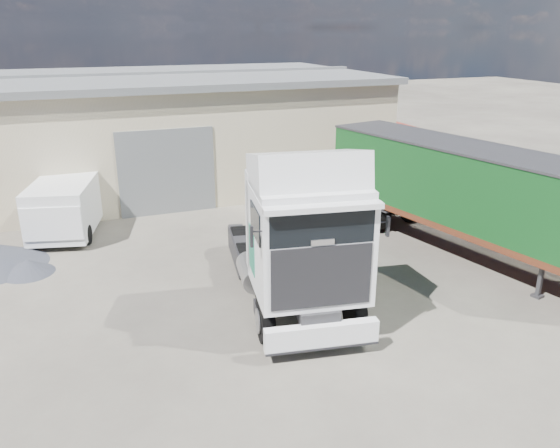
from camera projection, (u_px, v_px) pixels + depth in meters
name	position (u px, v px, depth m)	size (l,w,h in m)	color
ground	(307.00, 311.00, 15.25)	(120.00, 120.00, 0.00)	#282520
warehouse	(61.00, 133.00, 26.34)	(30.60, 12.60, 5.42)	#BFAF93
brick_boundary_wall	(492.00, 178.00, 23.99)	(0.35, 26.00, 2.50)	maroon
tractor_unit	(299.00, 243.00, 14.59)	(3.87, 7.56, 4.85)	black
box_trailer	(463.00, 188.00, 18.63)	(4.73, 11.63, 3.78)	#2D2D30
panel_van	(68.00, 204.00, 20.97)	(3.25, 5.45, 2.08)	black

